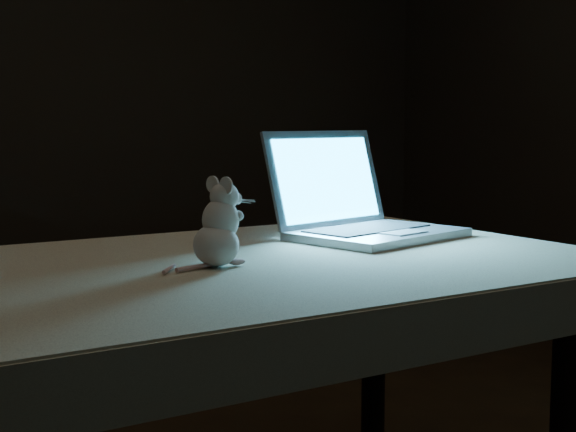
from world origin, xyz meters
TOP-DOWN VIEW (x-y plane):
  - back_wall at (0.00, 2.50)m, footprint 4.50×0.04m
  - table at (-0.20, -0.01)m, footprint 1.25×0.81m
  - tablecloth at (-0.19, 0.01)m, footprint 1.41×1.00m
  - laptop at (0.18, 0.10)m, footprint 0.43×0.40m
  - plush_mouse at (-0.30, -0.04)m, footprint 0.14×0.14m

SIDE VIEW (x-z plane):
  - table at x=-0.20m, z-range 0.00..0.67m
  - tablecloth at x=-0.19m, z-range 0.58..0.67m
  - plush_mouse at x=-0.30m, z-range 0.67..0.84m
  - laptop at x=0.18m, z-range 0.67..0.92m
  - back_wall at x=0.00m, z-range 0.00..2.60m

